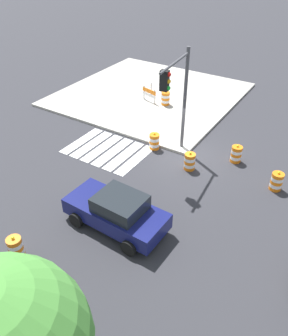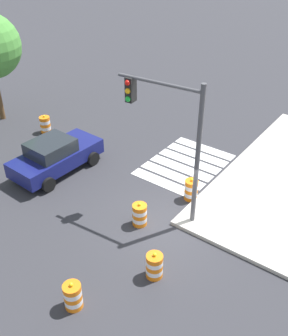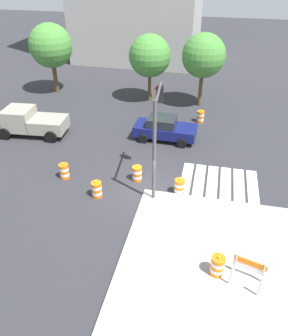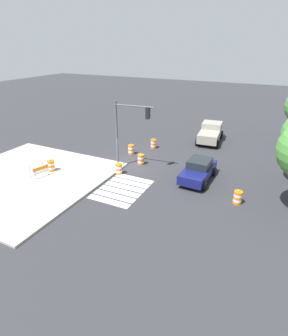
{
  "view_description": "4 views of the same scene",
  "coord_description": "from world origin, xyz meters",
  "px_view_note": "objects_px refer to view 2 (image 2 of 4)",
  "views": [
    {
      "loc": [
        -6.54,
        14.61,
        10.37
      ],
      "look_at": [
        0.66,
        3.23,
        0.88
      ],
      "focal_mm": 37.09,
      "sensor_mm": 36.0,
      "label": 1
    },
    {
      "loc": [
        -9.8,
        -6.03,
        10.08
      ],
      "look_at": [
        1.21,
        2.18,
        1.12
      ],
      "focal_mm": 41.92,
      "sensor_mm": 36.0,
      "label": 2
    },
    {
      "loc": [
        3.12,
        -14.19,
        11.13
      ],
      "look_at": [
        -0.18,
        0.62,
        1.13
      ],
      "focal_mm": 35.17,
      "sensor_mm": 36.0,
      "label": 3
    },
    {
      "loc": [
        19.01,
        10.91,
        9.77
      ],
      "look_at": [
        2.13,
        2.66,
        1.12
      ],
      "focal_mm": 29.08,
      "sensor_mm": 36.0,
      "label": 4
    }
  ],
  "objects_px": {
    "traffic_barrel_median_near": "(73,296)",
    "traffic_barrel_far_curb": "(45,125)",
    "sports_car": "(55,155)",
    "traffic_barrel_median_far": "(191,190)",
    "traffic_light_pole": "(169,125)",
    "traffic_barrel_crosswalk_end": "(140,215)",
    "traffic_barrel_near_corner": "(154,266)"
  },
  "relations": [
    {
      "from": "traffic_barrel_median_near",
      "to": "traffic_barrel_far_curb",
      "type": "distance_m",
      "value": 11.79
    },
    {
      "from": "traffic_barrel_crosswalk_end",
      "to": "traffic_light_pole",
      "type": "height_order",
      "value": "traffic_light_pole"
    },
    {
      "from": "traffic_light_pole",
      "to": "sports_car",
      "type": "bearing_deg",
      "value": 94.57
    },
    {
      "from": "traffic_barrel_near_corner",
      "to": "traffic_light_pole",
      "type": "bearing_deg",
      "value": 27.18
    },
    {
      "from": "sports_car",
      "to": "traffic_barrel_crosswalk_end",
      "type": "distance_m",
      "value": 5.4
    },
    {
      "from": "traffic_barrel_far_curb",
      "to": "traffic_barrel_median_far",
      "type": "bearing_deg",
      "value": -92.49
    },
    {
      "from": "traffic_barrel_crosswalk_end",
      "to": "traffic_light_pole",
      "type": "relative_size",
      "value": 0.19
    },
    {
      "from": "traffic_barrel_far_curb",
      "to": "traffic_barrel_crosswalk_end",
      "type": "bearing_deg",
      "value": -108.83
    },
    {
      "from": "traffic_barrel_crosswalk_end",
      "to": "traffic_barrel_median_near",
      "type": "relative_size",
      "value": 1.0
    },
    {
      "from": "sports_car",
      "to": "traffic_barrel_median_far",
      "type": "relative_size",
      "value": 4.27
    },
    {
      "from": "traffic_barrel_median_near",
      "to": "traffic_barrel_median_far",
      "type": "distance_m",
      "value": 6.75
    },
    {
      "from": "sports_car",
      "to": "traffic_barrel_far_curb",
      "type": "relative_size",
      "value": 4.27
    },
    {
      "from": "traffic_barrel_near_corner",
      "to": "traffic_barrel_far_curb",
      "type": "xyz_separation_m",
      "value": [
        4.72,
        10.63,
        0.0
      ]
    },
    {
      "from": "traffic_barrel_crosswalk_end",
      "to": "traffic_barrel_far_curb",
      "type": "relative_size",
      "value": 1.0
    },
    {
      "from": "traffic_barrel_median_far",
      "to": "traffic_barrel_near_corner",
      "type": "bearing_deg",
      "value": -164.48
    },
    {
      "from": "traffic_barrel_median_near",
      "to": "traffic_barrel_far_curb",
      "type": "xyz_separation_m",
      "value": [
        7.16,
        9.36,
        0.0
      ]
    },
    {
      "from": "sports_car",
      "to": "traffic_light_pole",
      "type": "distance_m",
      "value": 6.58
    },
    {
      "from": "traffic_barrel_near_corner",
      "to": "traffic_barrel_median_near",
      "type": "distance_m",
      "value": 2.75
    },
    {
      "from": "traffic_barrel_crosswalk_end",
      "to": "traffic_barrel_far_curb",
      "type": "distance_m",
      "value": 9.17
    },
    {
      "from": "traffic_barrel_near_corner",
      "to": "traffic_light_pole",
      "type": "distance_m",
      "value": 4.76
    },
    {
      "from": "sports_car",
      "to": "traffic_barrel_near_corner",
      "type": "xyz_separation_m",
      "value": [
        -2.45,
        -7.29,
        -0.36
      ]
    },
    {
      "from": "sports_car",
      "to": "traffic_barrel_median_near",
      "type": "height_order",
      "value": "sports_car"
    },
    {
      "from": "traffic_barrel_near_corner",
      "to": "traffic_barrel_crosswalk_end",
      "type": "bearing_deg",
      "value": 47.79
    },
    {
      "from": "sports_car",
      "to": "traffic_barrel_median_far",
      "type": "height_order",
      "value": "sports_car"
    },
    {
      "from": "traffic_barrel_median_near",
      "to": "traffic_light_pole",
      "type": "bearing_deg",
      "value": 2.47
    },
    {
      "from": "traffic_barrel_median_far",
      "to": "traffic_barrel_far_curb",
      "type": "height_order",
      "value": "same"
    },
    {
      "from": "traffic_barrel_median_far",
      "to": "traffic_barrel_crosswalk_end",
      "type": "bearing_deg",
      "value": 163.67
    },
    {
      "from": "sports_car",
      "to": "traffic_barrel_far_curb",
      "type": "xyz_separation_m",
      "value": [
        2.27,
        3.34,
        -0.36
      ]
    },
    {
      "from": "traffic_barrel_near_corner",
      "to": "traffic_barrel_median_far",
      "type": "xyz_separation_m",
      "value": [
        4.31,
        1.2,
        0.0
      ]
    },
    {
      "from": "traffic_barrel_median_near",
      "to": "traffic_barrel_median_far",
      "type": "bearing_deg",
      "value": -0.57
    },
    {
      "from": "traffic_light_pole",
      "to": "traffic_barrel_median_far",
      "type": "bearing_deg",
      "value": -11.99
    },
    {
      "from": "traffic_light_pole",
      "to": "traffic_barrel_crosswalk_end",
      "type": "bearing_deg",
      "value": 158.62
    }
  ]
}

